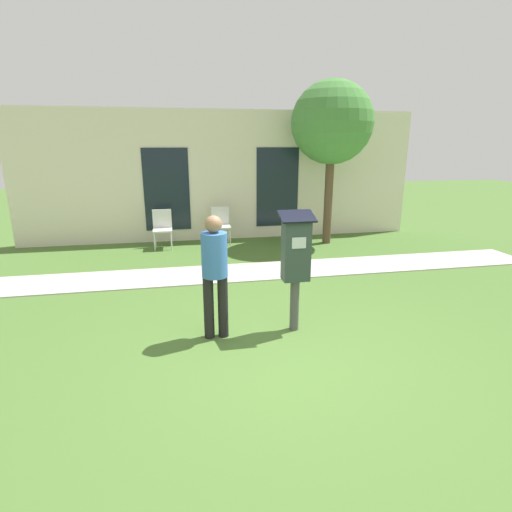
% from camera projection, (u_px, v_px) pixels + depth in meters
% --- Properties ---
extents(ground_plane, '(40.00, 40.00, 0.00)m').
position_uv_depth(ground_plane, '(285.00, 355.00, 4.70)').
color(ground_plane, '#476B2D').
extents(sidewalk, '(12.00, 1.10, 0.02)m').
position_uv_depth(sidewalk, '(242.00, 272.00, 7.68)').
color(sidewalk, '#B7B2A8').
rests_on(sidewalk, ground).
extents(building_facade, '(10.00, 0.26, 3.20)m').
position_uv_depth(building_facade, '(223.00, 176.00, 10.08)').
color(building_facade, beige).
rests_on(building_facade, ground).
extents(parking_meter, '(0.44, 0.31, 1.59)m').
position_uv_depth(parking_meter, '(296.00, 256.00, 5.08)').
color(parking_meter, '#4C4C4C').
rests_on(parking_meter, ground).
extents(person_standing, '(0.32, 0.32, 1.58)m').
position_uv_depth(person_standing, '(215.00, 268.00, 4.90)').
color(person_standing, black).
rests_on(person_standing, ground).
extents(outdoor_chair_left, '(0.44, 0.44, 0.90)m').
position_uv_depth(outdoor_chair_left, '(162.00, 226.00, 9.40)').
color(outdoor_chair_left, silver).
rests_on(outdoor_chair_left, ground).
extents(outdoor_chair_middle, '(0.44, 0.44, 0.90)m').
position_uv_depth(outdoor_chair_middle, '(221.00, 222.00, 9.78)').
color(outdoor_chair_middle, silver).
rests_on(outdoor_chair_middle, ground).
extents(tree, '(1.90, 1.90, 3.82)m').
position_uv_depth(tree, '(332.00, 123.00, 9.22)').
color(tree, brown).
rests_on(tree, ground).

